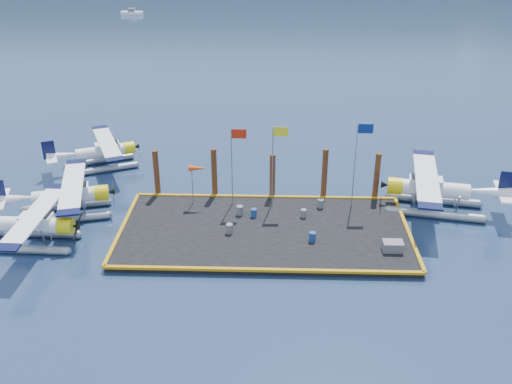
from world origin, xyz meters
TOP-DOWN VIEW (x-y plane):
  - ground at (0.00, 0.00)m, footprint 4000.00×4000.00m
  - dock at (0.00, 0.00)m, footprint 20.00×10.00m
  - dock_bumpers at (0.00, 0.00)m, footprint 20.25×10.25m
  - seaplane_a at (-15.53, -1.94)m, footprint 8.30×9.14m
  - seaplane_b at (-14.44, 2.26)m, footprint 8.78×9.48m
  - seaplane_c at (-14.25, 11.01)m, footprint 8.18×8.59m
  - seaplane_d at (12.32, 3.96)m, footprint 9.56×10.46m
  - drum_0 at (-1.85, 2.10)m, footprint 0.48×0.48m
  - drum_1 at (3.26, -1.42)m, footprint 0.46×0.46m
  - drum_2 at (2.80, 1.89)m, footprint 0.42×0.42m
  - drum_3 at (-2.41, -0.55)m, footprint 0.48×0.48m
  - drum_4 at (4.15, 3.39)m, footprint 0.47×0.47m
  - drum_5 at (-0.81, 1.86)m, footprint 0.43×0.43m
  - crate at (8.45, -2.45)m, footprint 1.31×0.87m
  - flagpole_red at (-2.29, 3.80)m, footprint 1.14×0.08m
  - flagpole_yellow at (0.70, 3.80)m, footprint 1.14×0.08m
  - flagpole_blue at (6.70, 3.80)m, footprint 1.14×0.08m
  - windsock at (-5.03, 3.80)m, footprint 1.40×0.44m
  - piling_0 at (-8.50, 5.40)m, footprint 0.44×0.44m
  - piling_1 at (-4.00, 5.40)m, footprint 0.44×0.44m
  - piling_2 at (0.50, 5.40)m, footprint 0.44×0.44m
  - piling_3 at (4.50, 5.40)m, footprint 0.44×0.44m
  - piling_4 at (8.50, 5.40)m, footprint 0.44×0.44m

SIDE VIEW (x-z plane):
  - ground at x=0.00m, z-range 0.00..0.00m
  - dock at x=0.00m, z-range 0.00..0.40m
  - dock_bumpers at x=0.00m, z-range 0.40..0.58m
  - drum_2 at x=2.80m, z-range 0.40..1.00m
  - drum_5 at x=-0.81m, z-range 0.40..1.00m
  - drum_1 at x=3.26m, z-range 0.40..1.04m
  - crate at x=8.45m, z-range 0.40..1.05m
  - drum_4 at x=4.15m, z-range 0.40..1.06m
  - drum_3 at x=-2.41m, z-range 0.40..1.07m
  - drum_0 at x=-1.85m, z-range 0.40..1.08m
  - seaplane_c at x=-14.25m, z-range -0.20..2.94m
  - seaplane_a at x=-15.53m, z-range -0.21..3.05m
  - seaplane_b at x=-14.44m, z-range -0.22..3.15m
  - seaplane_d at x=12.32m, z-range -0.24..3.46m
  - piling_2 at x=0.50m, z-range 0.00..3.80m
  - piling_0 at x=-8.50m, z-range 0.00..4.00m
  - piling_4 at x=8.50m, z-range 0.00..4.00m
  - piling_1 at x=-4.00m, z-range 0.00..4.20m
  - piling_3 at x=4.50m, z-range 0.00..4.30m
  - windsock at x=-5.03m, z-range 1.67..4.79m
  - flagpole_red at x=-2.29m, z-range 1.40..7.40m
  - flagpole_yellow at x=0.70m, z-range 1.41..7.61m
  - flagpole_blue at x=6.70m, z-range 1.44..7.94m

